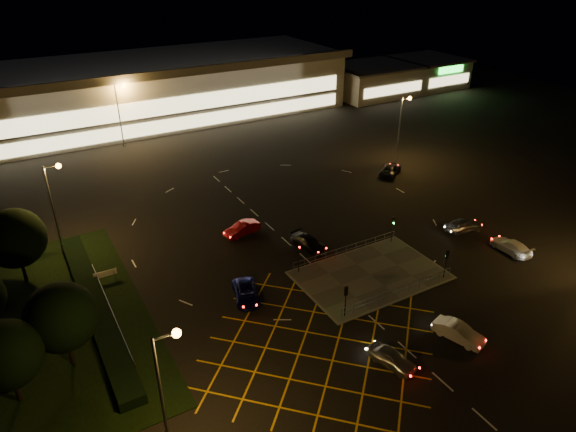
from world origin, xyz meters
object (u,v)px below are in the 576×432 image
signal_ne (393,224)px  car_queue_white (459,332)px  car_left_blue (246,293)px  signal_sw (346,295)px  signal_nw (299,253)px  car_far_dkgrey (309,243)px  car_circ_red (242,229)px  car_east_grey (390,170)px  car_right_silver (463,225)px  car_approach_white (511,246)px  signal_se (447,258)px  car_near_silver (392,358)px

signal_ne → car_queue_white: signal_ne is taller
car_left_blue → signal_sw: bearing=-30.4°
car_left_blue → signal_ne: bearing=20.0°
signal_nw → car_queue_white: (6.57, -15.08, -1.65)m
car_queue_white → car_far_dkgrey: (-3.14, 18.65, -0.04)m
signal_ne → car_circ_red: 16.89m
signal_ne → car_circ_red: bearing=143.8°
car_queue_white → car_far_dkgrey: bearing=82.0°
car_east_grey → car_far_dkgrey: bearing=83.5°
signal_sw → signal_ne: size_ratio=1.00×
signal_ne → car_right_silver: 9.30m
signal_ne → signal_sw: bearing=-146.4°
car_far_dkgrey → car_right_silver: 18.38m
signal_ne → car_approach_white: signal_ne is taller
signal_sw → car_right_silver: signal_sw is taller
car_right_silver → car_circ_red: (-22.49, 12.01, -0.04)m
signal_nw → signal_sw: bearing=-90.0°
car_right_silver → car_east_grey: bearing=-2.2°
car_far_dkgrey → car_east_grey: size_ratio=0.95×
car_queue_white → car_circ_red: (-8.14, 25.01, 0.01)m
signal_se → car_approach_white: bearing=-179.4°
signal_ne → car_left_blue: (-18.42, -1.20, -1.72)m
signal_ne → car_east_grey: (12.48, 15.15, -1.69)m
signal_sw → car_queue_white: bearing=132.8°
signal_nw → car_circ_red: signal_nw is taller
car_queue_white → car_far_dkgrey: 18.91m
signal_nw → car_near_silver: size_ratio=0.79×
car_near_silver → car_far_dkgrey: bearing=64.1°
signal_nw → signal_se: bearing=-33.6°
signal_se → signal_nw: size_ratio=1.00×
signal_ne → car_circ_red: size_ratio=0.72×
signal_se → signal_nw: same height
car_left_blue → car_circ_red: 12.13m
car_left_blue → car_far_dkgrey: 10.94m
car_right_silver → car_approach_white: (1.02, -5.79, -0.08)m
signal_sw → car_east_grey: 33.72m
signal_nw → car_left_blue: (-6.42, -1.20, -1.72)m
car_near_silver → car_queue_white: 6.78m
signal_se → car_circ_red: size_ratio=0.72×
signal_se → car_approach_white: (9.94, 0.11, -1.69)m
signal_nw → car_queue_white: bearing=-66.5°
car_east_grey → car_approach_white: bearing=138.3°
car_left_blue → car_east_grey: car_east_grey is taller
car_near_silver → car_right_silver: size_ratio=0.89×
signal_sw → signal_nw: size_ratio=1.00×
signal_se → car_queue_white: bearing=52.6°
car_queue_white → car_approach_white: size_ratio=0.92×
car_circ_red → car_approach_white: 29.49m
signal_sw → signal_nw: bearing=-90.0°
signal_ne → car_near_silver: (-12.20, -14.65, -1.69)m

